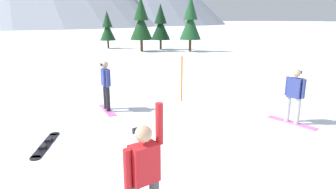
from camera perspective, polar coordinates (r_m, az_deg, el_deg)
name	(u,v)px	position (r m, az deg, el deg)	size (l,w,h in m)	color
snowboarder_foreground	(144,179)	(4.28, -4.65, -16.13)	(1.55, 0.50, 2.03)	pink
snowboarder_midground	(294,95)	(9.66, 23.57, -0.10)	(0.60, 1.60, 1.71)	pink
snowboarder_background	(106,85)	(10.34, -12.09, 1.90)	(0.31, 1.47, 1.76)	pink
loose_snowboard_far_spare	(46,144)	(8.20, -22.88, -9.03)	(0.91, 1.69, 0.09)	black
trail_marker_pole	(182,79)	(11.34, 2.71, 3.07)	(0.06, 0.06, 1.77)	orange
pine_tree_young	(141,22)	(29.49, -5.31, 14.06)	(2.23, 2.23, 5.35)	#472D19
pine_tree_slender	(107,28)	(33.28, -11.82, 12.66)	(1.72, 1.72, 4.06)	#472D19
pine_tree_leaning	(161,25)	(31.33, -1.48, 13.54)	(2.03, 2.03, 4.74)	#472D19
pine_tree_broad	(190,21)	(29.38, 4.44, 14.18)	(2.12, 2.12, 5.45)	#472D19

